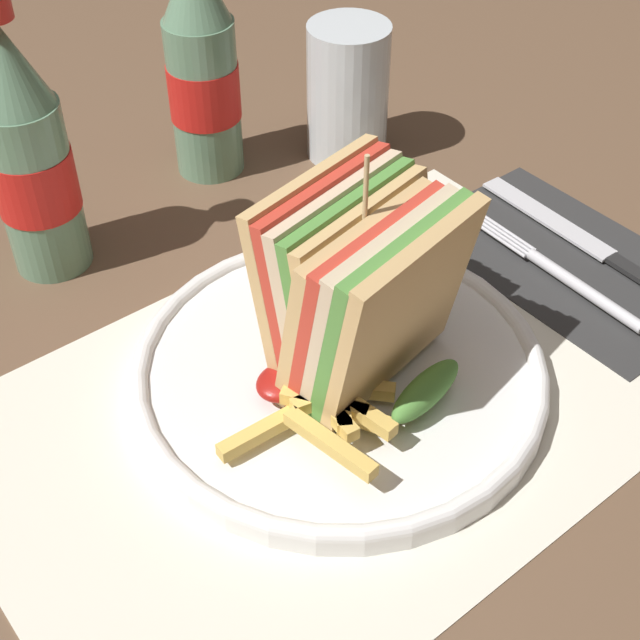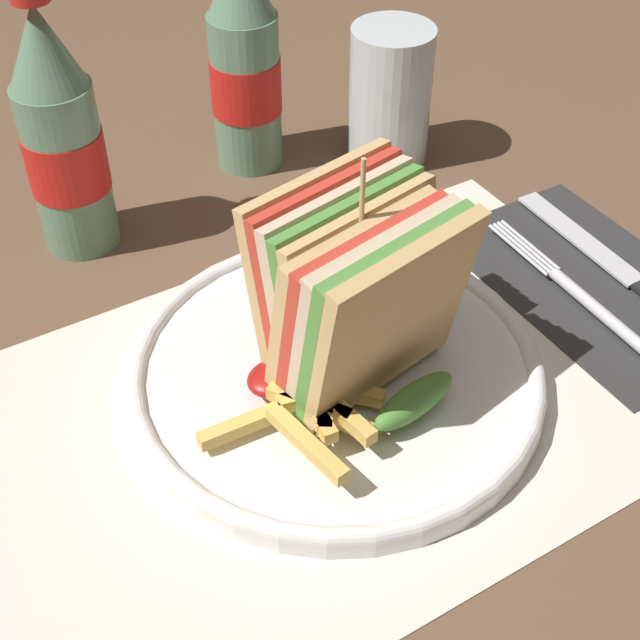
{
  "view_description": "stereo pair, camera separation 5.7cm",
  "coord_description": "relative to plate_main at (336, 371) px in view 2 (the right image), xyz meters",
  "views": [
    {
      "loc": [
        -0.26,
        -0.29,
        0.43
      ],
      "look_at": [
        0.01,
        0.04,
        0.04
      ],
      "focal_mm": 50.0,
      "sensor_mm": 36.0,
      "label": 1
    },
    {
      "loc": [
        -0.21,
        -0.32,
        0.43
      ],
      "look_at": [
        0.01,
        0.04,
        0.04
      ],
      "focal_mm": 50.0,
      "sensor_mm": 36.0,
      "label": 2
    }
  ],
  "objects": [
    {
      "name": "coke_bottle_near",
      "position": [
        -0.09,
        0.23,
        0.08
      ],
      "size": [
        0.06,
        0.06,
        0.21
      ],
      "color": "slate",
      "rests_on": "ground_plane"
    },
    {
      "name": "placemat",
      "position": [
        -0.01,
        -0.01,
        -0.01
      ],
      "size": [
        0.47,
        0.31,
        0.0
      ],
      "color": "silver",
      "rests_on": "ground_plane"
    },
    {
      "name": "glass_near",
      "position": [
        0.19,
        0.21,
        0.04
      ],
      "size": [
        0.07,
        0.07,
        0.12
      ],
      "color": "silver",
      "rests_on": "ground_plane"
    },
    {
      "name": "plate_main",
      "position": [
        0.0,
        0.0,
        0.0
      ],
      "size": [
        0.27,
        0.27,
        0.02
      ],
      "color": "white",
      "rests_on": "ground_plane"
    },
    {
      "name": "coke_bottle_far",
      "position": [
        0.08,
        0.27,
        0.08
      ],
      "size": [
        0.06,
        0.06,
        0.21
      ],
      "color": "slate",
      "rests_on": "ground_plane"
    },
    {
      "name": "fries_pile",
      "position": [
        -0.04,
        -0.03,
        0.02
      ],
      "size": [
        0.12,
        0.1,
        0.02
      ],
      "color": "#E0B756",
      "rests_on": "plate_main"
    },
    {
      "name": "fork",
      "position": [
        0.19,
        -0.03,
        -0.0
      ],
      "size": [
        0.02,
        0.17,
        0.01
      ],
      "rotation": [
        0.0,
        0.0,
        -0.03
      ],
      "color": "silver",
      "rests_on": "napkin"
    },
    {
      "name": "ketchup_blob",
      "position": [
        -0.04,
        0.0,
        0.02
      ],
      "size": [
        0.04,
        0.03,
        0.01
      ],
      "color": "maroon",
      "rests_on": "plate_main"
    },
    {
      "name": "napkin",
      "position": [
        0.22,
        -0.01,
        -0.01
      ],
      "size": [
        0.14,
        0.22,
        0.0
      ],
      "color": "#2D2D2D",
      "rests_on": "ground_plane"
    },
    {
      "name": "knife",
      "position": [
        0.24,
        -0.02,
        -0.0
      ],
      "size": [
        0.02,
        0.21,
        0.0
      ],
      "rotation": [
        0.0,
        0.0,
        -0.03
      ],
      "color": "black",
      "rests_on": "napkin"
    },
    {
      "name": "club_sandwich",
      "position": [
        0.01,
        -0.01,
        0.07
      ],
      "size": [
        0.13,
        0.13,
        0.16
      ],
      "color": "tan",
      "rests_on": "plate_main"
    },
    {
      "name": "ground_plane",
      "position": [
        -0.01,
        -0.02,
        -0.01
      ],
      "size": [
        4.0,
        4.0,
        0.0
      ],
      "primitive_type": "plane",
      "color": "brown"
    }
  ]
}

